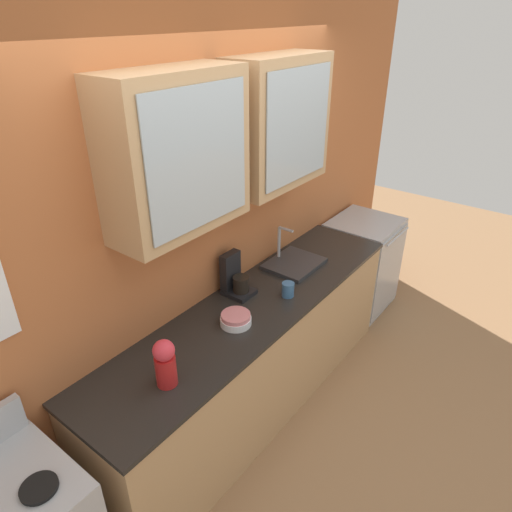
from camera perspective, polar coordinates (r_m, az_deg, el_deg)
ground_plane at (r=3.61m, az=-0.05°, el=-17.69°), size 10.00×10.00×0.00m
back_wall_unit at (r=2.91m, az=-5.11°, el=6.59°), size 5.04×0.41×2.81m
counter at (r=3.30m, az=-0.05°, el=-12.33°), size 2.66×0.62×0.89m
sink_faucet at (r=3.47m, az=4.69°, el=-0.82°), size 0.42×0.35×0.29m
bowl_stack at (r=2.83m, az=-2.53°, el=-7.86°), size 0.19×0.19×0.07m
vase at (r=2.42m, az=-11.26°, el=-12.87°), size 0.11×0.11×0.27m
cup_near_sink at (r=3.09m, az=4.03°, el=-4.16°), size 0.12×0.08×0.10m
dishwasher at (r=4.50m, az=12.93°, el=-0.98°), size 0.62×0.61×0.89m
coffee_maker at (r=3.09m, az=-2.61°, el=-2.85°), size 0.17×0.20×0.29m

